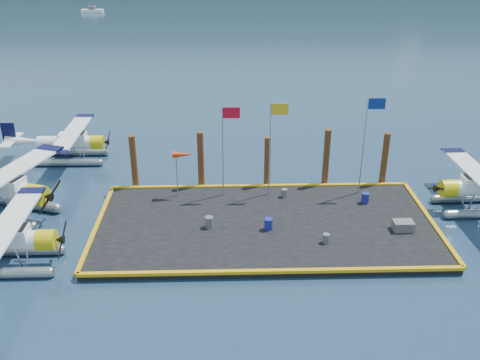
# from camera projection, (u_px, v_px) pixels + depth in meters

# --- Properties ---
(ground) EXTENTS (4000.00, 4000.00, 0.00)m
(ground) POSITION_uv_depth(u_px,v_px,m) (265.00, 228.00, 32.15)
(ground) COLOR navy
(ground) RESTS_ON ground
(dock) EXTENTS (20.00, 10.00, 0.40)m
(dock) POSITION_uv_depth(u_px,v_px,m) (265.00, 226.00, 32.06)
(dock) COLOR black
(dock) RESTS_ON ground
(dock_bumpers) EXTENTS (20.25, 10.25, 0.18)m
(dock_bumpers) POSITION_uv_depth(u_px,v_px,m) (265.00, 221.00, 31.94)
(dock_bumpers) COLOR orange
(dock_bumpers) RESTS_ON dock
(seaplane_a) EXTENTS (8.31, 9.15, 3.27)m
(seaplane_a) POSITION_uv_depth(u_px,v_px,m) (2.00, 243.00, 27.97)
(seaplane_a) COLOR gray
(seaplane_a) RESTS_ON ground
(seaplane_b) EXTENTS (9.73, 10.37, 3.72)m
(seaplane_b) POSITION_uv_depth(u_px,v_px,m) (1.00, 192.00, 32.96)
(seaplane_b) COLOR gray
(seaplane_b) RESTS_ON ground
(seaplane_c) EXTENTS (7.93, 8.73, 3.12)m
(seaplane_c) POSITION_uv_depth(u_px,v_px,m) (69.00, 144.00, 40.89)
(seaplane_c) COLOR gray
(seaplane_c) RESTS_ON ground
(drum_0) EXTENTS (0.49, 0.49, 0.69)m
(drum_0) POSITION_uv_depth(u_px,v_px,m) (209.00, 222.00, 31.36)
(drum_0) COLOR #515155
(drum_0) RESTS_ON dock
(drum_1) EXTENTS (0.39, 0.39, 0.55)m
(drum_1) POSITION_uv_depth(u_px,v_px,m) (326.00, 238.00, 29.85)
(drum_1) COLOR #515155
(drum_1) RESTS_ON dock
(drum_3) EXTENTS (0.49, 0.49, 0.69)m
(drum_3) POSITION_uv_depth(u_px,v_px,m) (269.00, 224.00, 31.15)
(drum_3) COLOR navy
(drum_3) RESTS_ON dock
(drum_4) EXTENTS (0.48, 0.48, 0.67)m
(drum_4) POSITION_uv_depth(u_px,v_px,m) (365.00, 198.00, 34.16)
(drum_4) COLOR navy
(drum_4) RESTS_ON dock
(drum_5) EXTENTS (0.39, 0.39, 0.55)m
(drum_5) POSITION_uv_depth(u_px,v_px,m) (284.00, 193.00, 34.94)
(drum_5) COLOR #515155
(drum_5) RESTS_ON dock
(crate) EXTENTS (1.16, 0.77, 0.58)m
(crate) POSITION_uv_depth(u_px,v_px,m) (403.00, 226.00, 31.09)
(crate) COLOR #515155
(crate) RESTS_ON dock
(flagpole_red) EXTENTS (1.14, 0.08, 6.00)m
(flagpole_red) POSITION_uv_depth(u_px,v_px,m) (226.00, 138.00, 33.63)
(flagpole_red) COLOR #999BA2
(flagpole_red) RESTS_ON dock
(flagpole_yellow) EXTENTS (1.14, 0.08, 6.20)m
(flagpole_yellow) POSITION_uv_depth(u_px,v_px,m) (273.00, 136.00, 33.66)
(flagpole_yellow) COLOR #999BA2
(flagpole_yellow) RESTS_ON dock
(flagpole_blue) EXTENTS (1.14, 0.08, 6.50)m
(flagpole_blue) POSITION_uv_depth(u_px,v_px,m) (368.00, 132.00, 33.75)
(flagpole_blue) COLOR #999BA2
(flagpole_blue) RESTS_ON dock
(windsock) EXTENTS (1.40, 0.44, 3.12)m
(windsock) POSITION_uv_depth(u_px,v_px,m) (183.00, 156.00, 34.06)
(windsock) COLOR #999BA2
(windsock) RESTS_ON dock
(piling_0) EXTENTS (0.44, 0.44, 4.00)m
(piling_0) POSITION_uv_depth(u_px,v_px,m) (134.00, 164.00, 35.94)
(piling_0) COLOR #432513
(piling_0) RESTS_ON ground
(piling_1) EXTENTS (0.44, 0.44, 4.20)m
(piling_1) POSITION_uv_depth(u_px,v_px,m) (201.00, 162.00, 36.02)
(piling_1) COLOR #432513
(piling_1) RESTS_ON ground
(piling_2) EXTENTS (0.44, 0.44, 3.80)m
(piling_2) POSITION_uv_depth(u_px,v_px,m) (267.00, 164.00, 36.22)
(piling_2) COLOR #432513
(piling_2) RESTS_ON ground
(piling_3) EXTENTS (0.44, 0.44, 4.30)m
(piling_3) POSITION_uv_depth(u_px,v_px,m) (326.00, 159.00, 36.22)
(piling_3) COLOR #432513
(piling_3) RESTS_ON ground
(piling_4) EXTENTS (0.44, 0.44, 4.00)m
(piling_4) POSITION_uv_depth(u_px,v_px,m) (384.00, 161.00, 36.39)
(piling_4) COLOR #432513
(piling_4) RESTS_ON ground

